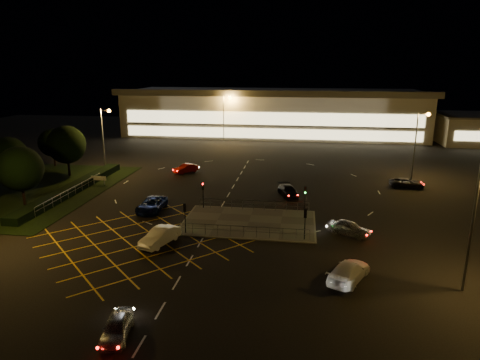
# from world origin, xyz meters

# --- Properties ---
(ground) EXTENTS (180.00, 180.00, 0.00)m
(ground) POSITION_xyz_m (0.00, 0.00, 0.00)
(ground) COLOR black
(ground) RESTS_ON ground
(pedestrian_island) EXTENTS (14.00, 9.00, 0.12)m
(pedestrian_island) POSITION_xyz_m (2.00, -2.00, 0.06)
(pedestrian_island) COLOR #4C4944
(pedestrian_island) RESTS_ON ground
(grass_verge) EXTENTS (18.00, 30.00, 0.08)m
(grass_verge) POSITION_xyz_m (-28.00, 6.00, 0.04)
(grass_verge) COLOR black
(grass_verge) RESTS_ON ground
(hedge) EXTENTS (2.00, 26.00, 1.00)m
(hedge) POSITION_xyz_m (-23.00, 6.00, 0.50)
(hedge) COLOR black
(hedge) RESTS_ON ground
(supermarket) EXTENTS (72.00, 26.50, 10.50)m
(supermarket) POSITION_xyz_m (0.00, 61.95, 5.31)
(supermarket) COLOR beige
(supermarket) RESTS_ON ground
(streetlight_nw) EXTENTS (1.78, 0.56, 10.03)m
(streetlight_nw) POSITION_xyz_m (-23.56, 18.00, 6.56)
(streetlight_nw) COLOR slate
(streetlight_nw) RESTS_ON ground
(streetlight_ne) EXTENTS (1.78, 0.56, 10.03)m
(streetlight_ne) POSITION_xyz_m (24.44, 20.00, 6.56)
(streetlight_ne) COLOR slate
(streetlight_ne) RESTS_ON ground
(streetlight_far_left) EXTENTS (1.78, 0.56, 10.03)m
(streetlight_far_left) POSITION_xyz_m (-9.56, 48.00, 6.56)
(streetlight_far_left) COLOR slate
(streetlight_far_left) RESTS_ON ground
(streetlight_far_right) EXTENTS (1.78, 0.56, 10.03)m
(streetlight_far_right) POSITION_xyz_m (30.44, 50.00, 6.56)
(streetlight_far_right) COLOR slate
(streetlight_far_right) RESTS_ON ground
(signal_sw) EXTENTS (0.28, 0.30, 3.15)m
(signal_sw) POSITION_xyz_m (-4.00, -5.99, 2.37)
(signal_sw) COLOR black
(signal_sw) RESTS_ON pedestrian_island
(signal_se) EXTENTS (0.28, 0.30, 3.15)m
(signal_se) POSITION_xyz_m (8.00, -5.99, 2.37)
(signal_se) COLOR black
(signal_se) RESTS_ON pedestrian_island
(signal_nw) EXTENTS (0.28, 0.30, 3.15)m
(signal_nw) POSITION_xyz_m (-4.00, 1.99, 2.37)
(signal_nw) COLOR black
(signal_nw) RESTS_ON pedestrian_island
(signal_ne) EXTENTS (0.28, 0.30, 3.15)m
(signal_ne) POSITION_xyz_m (8.00, 1.99, 2.37)
(signal_ne) COLOR black
(signal_ne) RESTS_ON pedestrian_island
(tree_b) EXTENTS (5.40, 5.40, 7.35)m
(tree_b) POSITION_xyz_m (-32.00, 6.00, 4.64)
(tree_b) COLOR black
(tree_b) RESTS_ON ground
(tree_c) EXTENTS (5.76, 5.76, 7.84)m
(tree_c) POSITION_xyz_m (-28.00, 14.00, 4.95)
(tree_c) COLOR black
(tree_c) RESTS_ON ground
(tree_d) EXTENTS (4.68, 4.68, 6.37)m
(tree_d) POSITION_xyz_m (-34.00, 20.00, 4.02)
(tree_d) COLOR black
(tree_d) RESTS_ON ground
(tree_e) EXTENTS (5.40, 5.40, 7.35)m
(tree_e) POSITION_xyz_m (-26.00, 0.00, 4.64)
(tree_e) COLOR black
(tree_e) RESTS_ON ground
(car_near_silver) EXTENTS (2.24, 4.15, 1.34)m
(car_near_silver) POSITION_xyz_m (-3.74, -23.23, 0.67)
(car_near_silver) COLOR silver
(car_near_silver) RESTS_ON ground
(car_queue_white) EXTENTS (3.13, 5.05, 1.57)m
(car_queue_white) POSITION_xyz_m (-5.74, -8.88, 0.79)
(car_queue_white) COLOR white
(car_queue_white) RESTS_ON ground
(car_left_blue) EXTENTS (2.63, 5.59, 1.55)m
(car_left_blue) POSITION_xyz_m (-9.84, 0.30, 0.77)
(car_left_blue) COLOR #0B1643
(car_left_blue) RESTS_ON ground
(car_far_dkgrey) EXTENTS (3.35, 4.99, 1.34)m
(car_far_dkgrey) POSITION_xyz_m (5.86, 8.65, 0.67)
(car_far_dkgrey) COLOR black
(car_far_dkgrey) RESTS_ON ground
(car_right_silver) EXTENTS (4.68, 3.58, 1.49)m
(car_right_silver) POSITION_xyz_m (12.43, -3.93, 0.74)
(car_right_silver) COLOR #A0A2A7
(car_right_silver) RESTS_ON ground
(car_circ_red) EXTENTS (3.72, 4.13, 1.36)m
(car_circ_red) POSITION_xyz_m (-10.78, 18.88, 0.68)
(car_circ_red) COLOR maroon
(car_circ_red) RESTS_ON ground
(car_east_grey) EXTENTS (4.75, 2.25, 1.31)m
(car_east_grey) POSITION_xyz_m (22.19, 14.99, 0.66)
(car_east_grey) COLOR black
(car_east_grey) RESTS_ON ground
(car_approach_white) EXTENTS (4.26, 5.62, 1.52)m
(car_approach_white) POSITION_xyz_m (11.50, -13.55, 0.76)
(car_approach_white) COLOR silver
(car_approach_white) RESTS_ON ground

